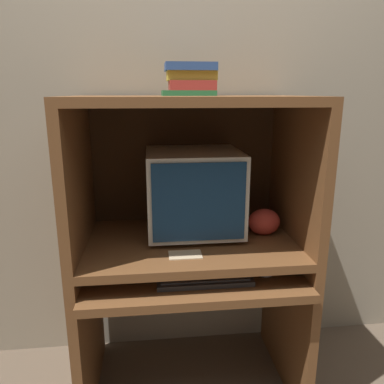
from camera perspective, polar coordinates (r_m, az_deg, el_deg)
name	(u,v)px	position (r m, az deg, el deg)	size (l,w,h in m)	color
wall_back	(182,112)	(1.94, -1.48, 12.02)	(6.00, 0.06, 2.60)	gray
desk_base	(192,314)	(1.82, -0.06, -18.13)	(0.99, 0.67, 0.66)	brown
desk_monitor_shelf	(190,244)	(1.70, -0.24, -7.96)	(0.99, 0.62, 0.10)	brown
hutch_upper	(189,146)	(1.62, -0.39, 7.02)	(0.99, 0.62, 0.62)	brown
crt_monitor	(194,191)	(1.71, 0.25, 0.10)	(0.42, 0.39, 0.39)	beige
keyboard	(204,277)	(1.57, 1.83, -12.87)	(0.39, 0.16, 0.03)	#2D2D30
mouse	(266,274)	(1.62, 11.19, -12.10)	(0.06, 0.04, 0.03)	#B7B7B7
snack_bag	(264,222)	(1.76, 10.92, -4.47)	(0.15, 0.11, 0.12)	#BC382D
book_stack	(191,80)	(1.66, -0.19, 16.70)	(0.22, 0.17, 0.13)	#236638
paper_card	(185,255)	(1.54, -1.04, -9.54)	(0.13, 0.09, 0.00)	#CCB28C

